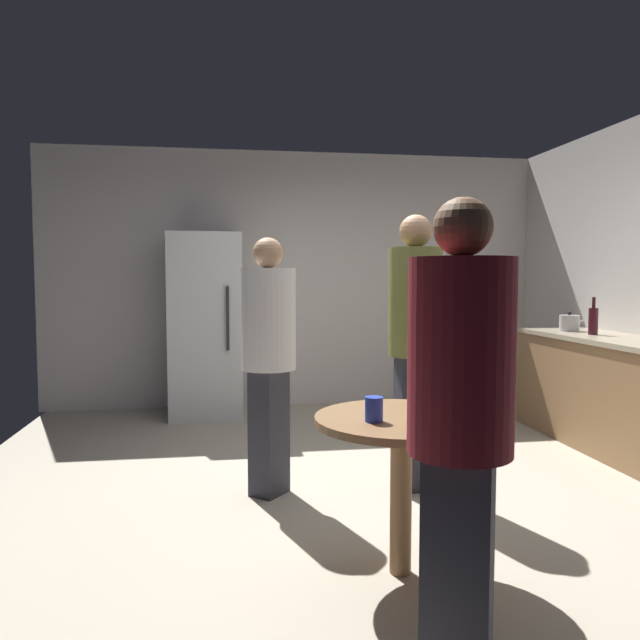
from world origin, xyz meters
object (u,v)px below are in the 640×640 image
refrigerator (206,325)px  person_in_white_shirt (269,346)px  kettle (570,323)px  beer_bottle_brown (416,410)px  wine_bottle_on_counter (593,320)px  person_in_olive_shirt (415,330)px  plastic_cup_blue (374,409)px  person_in_maroon_shirt (460,408)px  beer_bottle_amber (442,399)px  foreground_table (401,439)px

refrigerator → person_in_white_shirt: 2.33m
kettle → beer_bottle_brown: size_ratio=1.06×
kettle → wine_bottle_on_counter: wine_bottle_on_counter is taller
beer_bottle_brown → person_in_white_shirt: 1.46m
person_in_olive_shirt → person_in_white_shirt: 0.93m
kettle → person_in_white_shirt: person_in_white_shirt is taller
plastic_cup_blue → person_in_maroon_shirt: 0.75m
refrigerator → beer_bottle_amber: size_ratio=7.83×
foreground_table → person_in_white_shirt: bearing=115.3°
wine_bottle_on_counter → foreground_table: bearing=-138.7°
person_in_maroon_shirt → refrigerator: bearing=42.6°
beer_bottle_amber → person_in_maroon_shirt: 0.81m
refrigerator → person_in_maroon_shirt: (0.95, -4.21, 0.05)m
beer_bottle_brown → beer_bottle_amber: bearing=46.9°
wine_bottle_on_counter → plastic_cup_blue: size_ratio=2.82×
refrigerator → kettle: (3.19, -1.13, 0.07)m
plastic_cup_blue → person_in_olive_shirt: person_in_olive_shirt is taller
person_in_maroon_shirt → person_in_olive_shirt: size_ratio=0.92×
foreground_table → person_in_maroon_shirt: 0.86m
refrigerator → person_in_olive_shirt: (1.39, -2.34, 0.14)m
beer_bottle_brown → person_in_olive_shirt: bearing=72.7°
beer_bottle_brown → plastic_cup_blue: (-0.14, 0.16, -0.03)m
kettle → person_in_olive_shirt: (-1.80, -1.21, 0.07)m
foreground_table → person_in_olive_shirt: size_ratio=0.45×
person_in_olive_shirt → beer_bottle_amber: bearing=-14.2°
foreground_table → plastic_cup_blue: plastic_cup_blue is taller
person_in_maroon_shirt → beer_bottle_amber: bearing=13.8°
person_in_maroon_shirt → person_in_white_shirt: 1.98m
foreground_table → person_in_white_shirt: size_ratio=0.50×
foreground_table → beer_bottle_amber: beer_bottle_amber is taller
beer_bottle_amber → person_in_white_shirt: person_in_white_shirt is taller
foreground_table → kettle: bearing=46.0°
beer_bottle_brown → wine_bottle_on_counter: bearing=44.5°
kettle → foreground_table: bearing=-134.0°
refrigerator → beer_bottle_amber: (1.17, -3.45, -0.08)m
beer_bottle_brown → person_in_olive_shirt: person_in_olive_shirt is taller
wine_bottle_on_counter → foreground_table: 2.95m
beer_bottle_brown → person_in_white_shirt: size_ratio=0.14×
foreground_table → beer_bottle_brown: (-0.01, -0.24, 0.19)m
refrigerator → kettle: size_ratio=7.38×
person_in_white_shirt → kettle: bearing=63.3°
wine_bottle_on_counter → person_in_white_shirt: 2.85m
foreground_table → person_in_maroon_shirt: (-0.04, -0.80, 0.32)m
plastic_cup_blue → person_in_olive_shirt: 1.29m
wine_bottle_on_counter → person_in_maroon_shirt: (-2.24, -2.73, -0.07)m
plastic_cup_blue → person_in_maroon_shirt: bearing=-81.7°
kettle → foreground_table: size_ratio=0.30×
kettle → foreground_table: kettle is taller
person_in_maroon_shirt → person_in_olive_shirt: bearing=16.7°
person_in_maroon_shirt → person_in_white_shirt: size_ratio=1.00×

